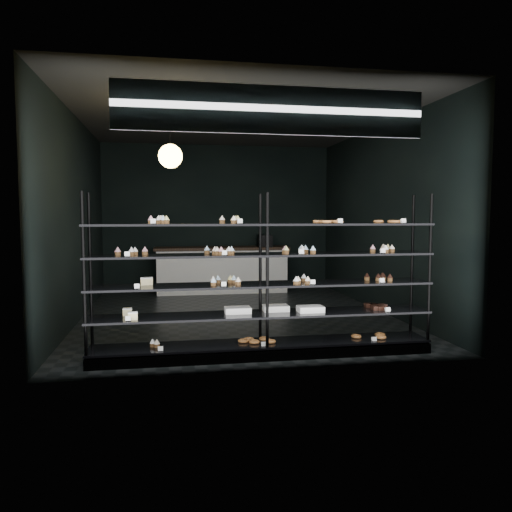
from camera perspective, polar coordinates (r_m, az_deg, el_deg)
The scene contains 5 objects.
room at distance 8.19m, azimuth -2.28°, elevation 4.28°, with size 5.01×6.01×3.20m.
display_shelf at distance 5.85m, azimuth 0.59°, elevation -5.42°, with size 4.00×0.50×1.91m.
signage at distance 5.42m, azimuth 1.99°, elevation 16.33°, with size 3.30×0.05×0.50m.
pendant_lamp at distance 6.93m, azimuth -9.76°, elevation 11.19°, with size 0.32×0.32×0.89m.
service_counter at distance 10.74m, azimuth -3.85°, elevation -1.51°, with size 2.86×0.65×1.23m.
Camera 1 is at (-1.09, -8.12, 1.66)m, focal length 35.00 mm.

